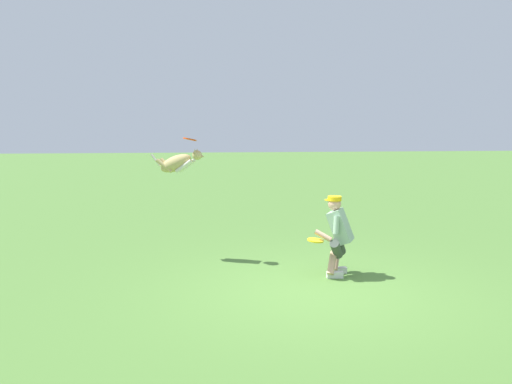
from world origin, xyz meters
TOP-DOWN VIEW (x-y plane):
  - ground_plane at (0.00, 0.00)m, footprint 60.00×60.00m
  - person at (-0.47, -0.83)m, footprint 0.70×0.64m
  - dog at (2.11, -2.13)m, footprint 0.99×0.48m
  - frisbee_flying at (1.90, -2.01)m, footprint 0.33×0.33m
  - frisbee_held at (-0.10, -0.75)m, footprint 0.37×0.37m

SIDE VIEW (x-z plane):
  - ground_plane at x=0.00m, z-range 0.00..0.00m
  - frisbee_held at x=-0.10m, z-range 0.58..0.64m
  - person at x=-0.47m, z-range 0.05..1.34m
  - dog at x=2.11m, z-range 1.49..1.99m
  - frisbee_flying at x=1.90m, z-range 2.11..2.20m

